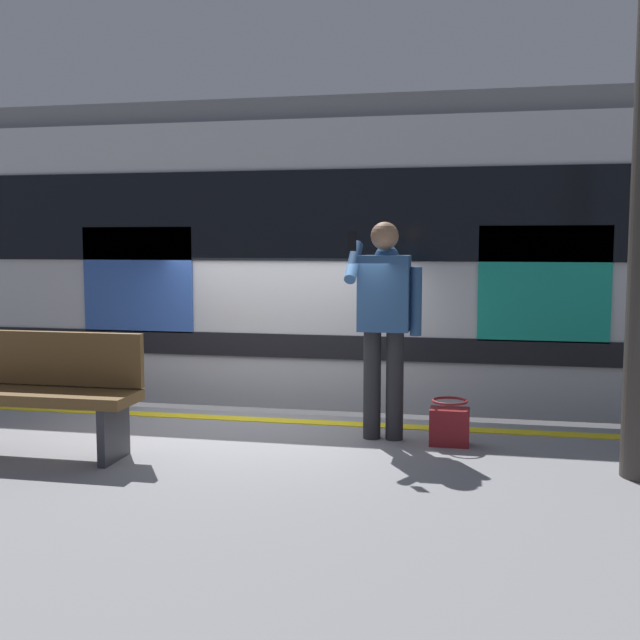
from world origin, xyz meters
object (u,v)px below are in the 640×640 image
at_px(handbag, 449,425).
at_px(train_carriage, 352,254).
at_px(bench, 44,389).
at_px(passenger, 384,312).

bearing_deg(handbag, train_carriage, -67.36).
height_order(train_carriage, handbag, train_carriage).
bearing_deg(bench, train_carriage, -113.29).
height_order(passenger, handbag, passenger).
xyz_separation_m(train_carriage, passenger, (-0.73, 2.92, -0.40)).
bearing_deg(handbag, bench, 16.40).
distance_m(train_carriage, handbag, 3.50).
xyz_separation_m(train_carriage, handbag, (-1.26, 3.01, -1.26)).
bearing_deg(passenger, bench, 21.70).
bearing_deg(passenger, train_carriage, -75.92).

